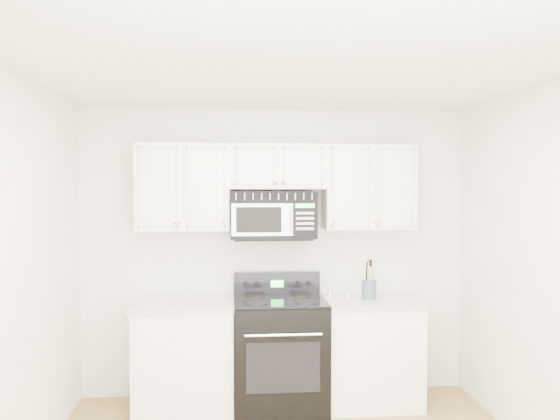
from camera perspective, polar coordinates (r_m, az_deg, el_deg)
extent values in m
cube|color=silver|center=(3.32, 2.02, 14.70)|extent=(3.50, 3.50, 0.01)
cube|color=white|center=(5.02, -0.45, -4.43)|extent=(3.50, 0.01, 2.60)
cube|color=white|center=(1.63, 9.93, -18.69)|extent=(3.50, 0.01, 2.60)
cube|color=white|center=(4.89, -9.85, -14.96)|extent=(0.82, 0.63, 0.88)
cube|color=beige|center=(4.78, -9.89, -9.68)|extent=(0.86, 0.65, 0.04)
cube|color=black|center=(5.06, -9.78, -19.05)|extent=(0.82, 0.55, 0.10)
cube|color=white|center=(5.02, 9.30, -14.50)|extent=(0.82, 0.63, 0.88)
cube|color=beige|center=(4.91, 9.33, -9.35)|extent=(0.86, 0.65, 0.04)
cube|color=black|center=(5.18, 9.15, -18.51)|extent=(0.82, 0.55, 0.10)
cube|color=black|center=(4.87, -0.04, -14.77)|extent=(0.78, 0.67, 0.92)
cube|color=black|center=(4.55, 0.34, -16.13)|extent=(0.60, 0.01, 0.41)
cylinder|color=white|center=(4.45, 0.38, -12.93)|extent=(0.62, 0.02, 0.02)
cube|color=black|center=(4.75, -0.04, -9.40)|extent=(0.78, 0.67, 0.02)
cube|color=black|center=(5.02, -0.34, -7.63)|extent=(0.78, 0.08, 0.21)
cube|color=#26F43B|center=(4.98, -0.29, -7.72)|extent=(0.11, 0.00, 0.06)
cube|color=white|center=(4.83, -10.05, 2.34)|extent=(0.80, 0.33, 0.75)
cube|color=white|center=(4.96, 9.20, 2.34)|extent=(0.80, 0.33, 0.75)
cube|color=white|center=(4.83, -0.30, 4.51)|extent=(0.84, 0.33, 0.39)
sphere|color=#E0BD57|center=(4.65, -10.48, -1.29)|extent=(0.03, 0.03, 0.03)
sphere|color=#E0BD57|center=(4.63, -6.04, -1.28)|extent=(0.03, 0.03, 0.03)
sphere|color=#E0BD57|center=(4.71, 5.72, -1.22)|extent=(0.03, 0.03, 0.03)
sphere|color=#E0BD57|center=(4.79, 9.96, -1.19)|extent=(0.03, 0.03, 0.03)
sphere|color=#E0BD57|center=(4.63, -0.47, 2.94)|extent=(0.03, 0.03, 0.03)
sphere|color=#E0BD57|center=(4.64, 0.26, 2.94)|extent=(0.03, 0.03, 0.03)
cylinder|color=#A80E20|center=(4.63, -0.30, 2.27)|extent=(0.00, 0.00, 0.11)
sphere|color=#E0BD57|center=(4.63, -0.30, 1.54)|extent=(0.04, 0.04, 0.04)
cube|color=black|center=(4.80, -0.77, -0.48)|extent=(0.75, 0.37, 0.41)
cube|color=beige|center=(4.62, -0.61, 1.42)|extent=(0.73, 0.01, 0.07)
cube|color=#ACACBC|center=(4.61, -1.86, -1.02)|extent=(0.52, 0.01, 0.27)
cube|color=black|center=(4.60, -2.23, -1.02)|extent=(0.38, 0.01, 0.22)
cube|color=black|center=(4.64, 2.62, -1.00)|extent=(0.20, 0.01, 0.27)
cube|color=#26F43B|center=(4.63, 2.63, 0.45)|extent=(0.16, 0.00, 0.03)
cylinder|color=white|center=(4.59, 1.23, -1.03)|extent=(0.02, 0.02, 0.24)
cylinder|color=#4A5C70|center=(4.87, 9.30, -8.23)|extent=(0.13, 0.13, 0.16)
cylinder|color=#A87459|center=(4.87, 9.71, -7.31)|extent=(0.01, 0.01, 0.28)
cylinder|color=black|center=(4.88, 9.01, -7.15)|extent=(0.01, 0.01, 0.30)
cylinder|color=#A87459|center=(4.82, 9.19, -7.14)|extent=(0.01, 0.01, 0.32)
cylinder|color=silver|center=(4.84, 5.22, -8.76)|extent=(0.04, 0.04, 0.08)
cylinder|color=white|center=(4.83, 5.22, -8.19)|extent=(0.04, 0.04, 0.02)
cylinder|color=silver|center=(4.80, 7.07, -8.87)|extent=(0.04, 0.04, 0.08)
cylinder|color=white|center=(4.79, 7.08, -8.32)|extent=(0.04, 0.04, 0.01)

